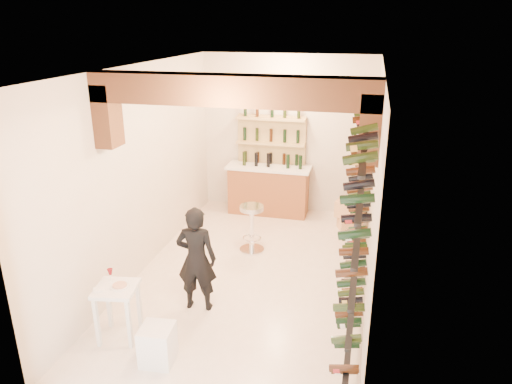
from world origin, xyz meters
TOP-DOWN VIEW (x-y plane):
  - ground at (0.00, 0.00)m, footprint 6.00×6.00m
  - room_shell at (0.00, -0.26)m, footprint 3.52×6.02m
  - wine_rack at (1.53, 0.00)m, footprint 0.32×5.70m
  - back_counter at (-0.30, 2.65)m, footprint 1.70×0.62m
  - back_shelving at (-0.30, 2.89)m, footprint 1.40×0.31m
  - tasting_table at (-1.24, -1.87)m, footprint 0.57×0.57m
  - white_stool at (-0.58, -2.19)m, footprint 0.40×0.40m
  - person at (-0.51, -1.01)m, footprint 0.58×0.41m
  - chrome_barstool at (-0.21, 0.86)m, footprint 0.43×0.43m
  - crate_lower at (1.40, 2.20)m, footprint 0.51×0.44m
  - crate_upper at (1.40, 2.20)m, footprint 0.61×0.49m

SIDE VIEW (x-z plane):
  - ground at x=0.00m, z-range 0.00..0.00m
  - crate_lower at x=1.40m, z-range 0.00..0.26m
  - white_stool at x=-0.58m, z-range 0.00..0.47m
  - crate_upper at x=1.40m, z-range 0.26..0.57m
  - chrome_barstool at x=-0.21m, z-range 0.07..0.90m
  - back_counter at x=-0.30m, z-range -0.11..1.18m
  - tasting_table at x=-1.24m, z-range 0.15..1.03m
  - person at x=-0.51m, z-range 0.00..1.50m
  - back_shelving at x=-0.30m, z-range -0.19..2.53m
  - wine_rack at x=1.53m, z-range 0.27..2.83m
  - room_shell at x=0.00m, z-range 0.65..3.86m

